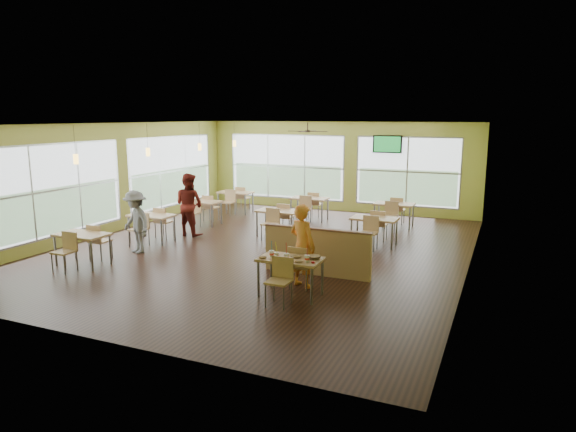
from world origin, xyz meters
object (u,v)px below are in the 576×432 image
Objects in this scene: main_table at (291,264)px; half_wall_divider at (317,251)px; food_basket at (314,257)px; man_plaid at (302,246)px.

half_wall_divider is (0.00, 1.45, -0.11)m from main_table.
main_table is at bearing -90.00° from half_wall_divider.
half_wall_divider is 1.41m from food_basket.
man_plaid is 0.65m from food_basket.
man_plaid is at bearing 131.31° from food_basket.
main_table is at bearing -162.62° from food_basket.
main_table is 1.45m from half_wall_divider.
main_table is 0.90× the size of man_plaid.
food_basket is at bearing -72.19° from half_wall_divider.
half_wall_divider is 9.40× the size of food_basket.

